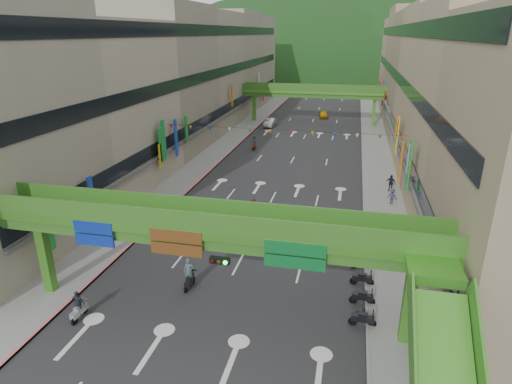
{
  "coord_description": "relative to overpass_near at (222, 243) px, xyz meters",
  "views": [
    {
      "loc": [
        7.33,
        -14.41,
        15.94
      ],
      "look_at": [
        0.0,
        18.0,
        3.5
      ],
      "focal_mm": 30.0,
      "sensor_mm": 36.0,
      "label": 1
    }
  ],
  "objects": [
    {
      "name": "building_row_right",
      "position": [
        18.0,
        44.62,
        4.25
      ],
      "size": [
        12.8,
        95.0,
        19.0
      ],
      "color": "gray",
      "rests_on": "ground"
    },
    {
      "name": "pedestrian_dark",
      "position": [
        10.89,
        24.85,
        -4.31
      ],
      "size": [
        1.13,
        0.74,
        1.79
      ],
      "primitive_type": "imported",
      "rotation": [
        0.0,
        0.0,
        -0.31
      ],
      "color": "black",
      "rests_on": "ground"
    },
    {
      "name": "parked_scooter_row",
      "position": [
        7.87,
        5.86,
        -4.68
      ],
      "size": [
        1.6,
        9.35,
        1.08
      ],
      "color": "black",
      "rests_on": "ground"
    },
    {
      "name": "hill_right",
      "position": [
        24.07,
        174.62,
        -5.21
      ],
      "size": [
        208.0,
        176.0,
        128.0
      ],
      "primitive_type": "ellipsoid",
      "color": "#1C4419",
      "rests_on": "ground"
    },
    {
      "name": "car_yellow",
      "position": [
        0.73,
        66.02,
        -4.53
      ],
      "size": [
        2.18,
        4.18,
        1.36
      ],
      "primitive_type": "imported",
      "rotation": [
        0.0,
        0.0,
        0.15
      ],
      "color": "#DA9A09",
      "rests_on": "ground"
    },
    {
      "name": "pedestrian_red",
      "position": [
        11.27,
        12.67,
        -4.43
      ],
      "size": [
        0.78,
        0.62,
        1.55
      ],
      "primitive_type": "imported",
      "rotation": [
        0.0,
        0.0,
        0.04
      ],
      "color": "maroon",
      "rests_on": "ground"
    },
    {
      "name": "curb_right",
      "position": [
        8.17,
        44.62,
        -5.12
      ],
      "size": [
        0.2,
        140.0,
        0.18
      ],
      "primitive_type": "cube",
      "color": "gray",
      "rests_on": "ground"
    },
    {
      "name": "scooter_rider_left",
      "position": [
        -8.43,
        -1.51,
        -4.27
      ],
      "size": [
        0.92,
        1.6,
        1.9
      ],
      "color": "gray",
      "rests_on": "ground"
    },
    {
      "name": "sidewalk_right",
      "position": [
        10.07,
        44.62,
        -5.13
      ],
      "size": [
        4.0,
        140.0,
        0.15
      ],
      "primitive_type": "cube",
      "color": "gray",
      "rests_on": "ground"
    },
    {
      "name": "overpass_near",
      "position": [
        0.0,
        0.0,
        0.0
      ],
      "size": [
        28.0,
        12.27,
        7.1
      ],
      "color": "#4C9E2D",
      "rests_on": "ground"
    },
    {
      "name": "car_silver",
      "position": [
        -7.93,
        55.03,
        -4.45
      ],
      "size": [
        1.74,
        4.64,
        1.51
      ],
      "primitive_type": "imported",
      "rotation": [
        0.0,
        0.0,
        -0.03
      ],
      "color": "#A6A6AD",
      "rests_on": "ground"
    },
    {
      "name": "hill_left",
      "position": [
        -15.93,
        154.62,
        -5.21
      ],
      "size": [
        168.0,
        140.0,
        112.0
      ],
      "primitive_type": "ellipsoid",
      "color": "#1C4419",
      "rests_on": "ground"
    },
    {
      "name": "building_row_left",
      "position": [
        -19.86,
        44.62,
        4.25
      ],
      "size": [
        12.8,
        95.0,
        19.0
      ],
      "color": "#9E937F",
      "rests_on": "ground"
    },
    {
      "name": "scooter_rider_near",
      "position": [
        -3.28,
        3.01,
        -4.18
      ],
      "size": [
        0.71,
        1.6,
        2.17
      ],
      "color": "black",
      "rests_on": "ground"
    },
    {
      "name": "scooter_rider_far",
      "position": [
        -7.11,
        38.8,
        -4.14
      ],
      "size": [
        0.85,
        1.6,
        2.09
      ],
      "color": "maroon",
      "rests_on": "ground"
    },
    {
      "name": "pedestrian_blue",
      "position": [
        10.78,
        21.07,
        -4.43
      ],
      "size": [
        0.85,
        0.73,
        1.55
      ],
      "primitive_type": "imported",
      "rotation": [
        0.0,
        0.0,
        2.7
      ],
      "color": "#2D344C",
      "rests_on": "ground"
    },
    {
      "name": "bunting_string",
      "position": [
        -0.93,
        24.62,
        0.75
      ],
      "size": [
        26.0,
        0.36,
        0.47
      ],
      "color": "black",
      "rests_on": "ground"
    },
    {
      "name": "scooter_rider_mid",
      "position": [
        -1.55,
        14.22,
        -4.06
      ],
      "size": [
        1.03,
        1.58,
        2.19
      ],
      "color": "black",
      "rests_on": "ground"
    },
    {
      "name": "sidewalk_left",
      "position": [
        -11.93,
        44.62,
        -5.13
      ],
      "size": [
        4.0,
        140.0,
        0.15
      ],
      "primitive_type": "cube",
      "color": "gray",
      "rests_on": "ground"
    },
    {
      "name": "overpass_far",
      "position": [
        -0.93,
        59.62,
        0.2
      ],
      "size": [
        28.0,
        2.2,
        7.1
      ],
      "color": "#4C9E2D",
      "rests_on": "ground"
    },
    {
      "name": "road_slab",
      "position": [
        -0.93,
        44.62,
        -5.2
      ],
      "size": [
        18.0,
        140.0,
        0.02
      ],
      "primitive_type": "cube",
      "color": "#28282B",
      "rests_on": "ground"
    },
    {
      "name": "curb_left",
      "position": [
        -10.03,
        44.62,
        -5.12
      ],
      "size": [
        0.2,
        140.0,
        0.18
      ],
      "primitive_type": "cube",
      "color": "#CC5959",
      "rests_on": "ground"
    }
  ]
}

